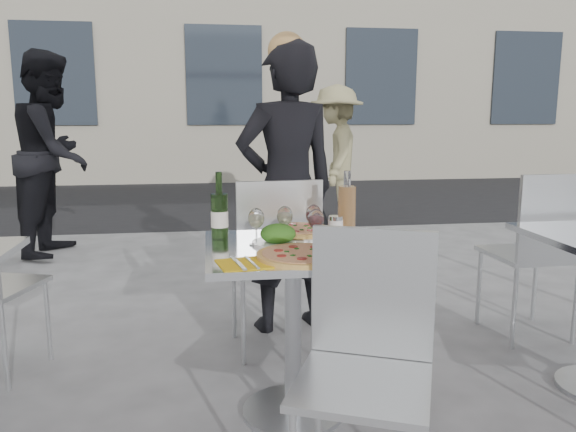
{
  "coord_description": "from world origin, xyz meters",
  "views": [
    {
      "loc": [
        -0.34,
        -2.23,
        1.29
      ],
      "look_at": [
        0.0,
        0.15,
        0.85
      ],
      "focal_mm": 35.0,
      "sensor_mm": 36.0,
      "label": 1
    }
  ],
  "objects": [
    {
      "name": "ground",
      "position": [
        0.0,
        0.0,
        0.0
      ],
      "size": [
        80.0,
        80.0,
        0.0
      ],
      "primitive_type": "plane",
      "color": "#5F5F61"
    },
    {
      "name": "street_asphalt",
      "position": [
        0.0,
        6.5,
        0.0
      ],
      "size": [
        24.0,
        5.0,
        0.0
      ],
      "primitive_type": "cube",
      "color": "black",
      "rests_on": "ground"
    },
    {
      "name": "main_table",
      "position": [
        0.0,
        0.0,
        0.54
      ],
      "size": [
        0.72,
        0.72,
        0.75
      ],
      "color": "#B7BABF",
      "rests_on": "ground"
    },
    {
      "name": "chair_far",
      "position": [
        -0.0,
        0.62,
        0.57
      ],
      "size": [
        0.47,
        0.49,
        0.96
      ],
      "rotation": [
        0.0,
        0.0,
        3.22
      ],
      "color": "silver",
      "rests_on": "ground"
    },
    {
      "name": "chair_near",
      "position": [
        0.16,
        -0.57,
        0.54
      ],
      "size": [
        0.55,
        0.56,
        0.91
      ],
      "rotation": [
        0.0,
        0.0,
        -0.41
      ],
      "color": "silver",
      "rests_on": "ground"
    },
    {
      "name": "side_chair_rfar",
      "position": [
        1.5,
        0.6,
        0.58
      ],
      "size": [
        0.46,
        0.47,
        0.98
      ],
      "rotation": [
        0.0,
        0.0,
        3.18
      ],
      "color": "silver",
      "rests_on": "ground"
    },
    {
      "name": "woman_diner",
      "position": [
        0.12,
        1.02,
        0.85
      ],
      "size": [
        0.7,
        0.54,
        1.7
      ],
      "primitive_type": "imported",
      "rotation": [
        0.0,
        0.0,
        3.38
      ],
      "color": "black",
      "rests_on": "ground"
    },
    {
      "name": "pedestrian_a",
      "position": [
        -1.75,
        3.19,
        0.93
      ],
      "size": [
        0.81,
        0.98,
        1.86
      ],
      "primitive_type": "imported",
      "rotation": [
        0.0,
        0.0,
        1.45
      ],
      "color": "black",
      "rests_on": "ground"
    },
    {
      "name": "pedestrian_b",
      "position": [
        1.16,
        4.24,
        0.81
      ],
      "size": [
        0.82,
        1.16,
        1.63
      ],
      "primitive_type": "imported",
      "rotation": [
        0.0,
        0.0,
        4.49
      ],
      "color": "#988E62",
      "rests_on": "ground"
    },
    {
      "name": "pizza_near",
      "position": [
        0.01,
        -0.2,
        0.76
      ],
      "size": [
        0.35,
        0.35,
        0.02
      ],
      "color": "#DDB056",
      "rests_on": "main_table"
    },
    {
      "name": "pizza_far",
      "position": [
        0.06,
        0.22,
        0.77
      ],
      "size": [
        0.34,
        0.34,
        0.03
      ],
      "color": "white",
      "rests_on": "main_table"
    },
    {
      "name": "salad_plate",
      "position": [
        -0.06,
        0.05,
        0.79
      ],
      "size": [
        0.22,
        0.22,
        0.09
      ],
      "color": "white",
      "rests_on": "main_table"
    },
    {
      "name": "wine_bottle",
      "position": [
        -0.3,
        0.17,
        0.86
      ],
      "size": [
        0.07,
        0.08,
        0.29
      ],
      "color": "#27481B",
      "rests_on": "main_table"
    },
    {
      "name": "carafe",
      "position": [
        0.27,
        0.2,
        0.87
      ],
      "size": [
        0.08,
        0.08,
        0.29
      ],
      "color": "tan",
      "rests_on": "main_table"
    },
    {
      "name": "sugar_shaker",
      "position": [
        0.2,
        0.08,
        0.8
      ],
      "size": [
        0.06,
        0.06,
        0.11
      ],
      "color": "white",
      "rests_on": "main_table"
    },
    {
      "name": "wineglass_white_a",
      "position": [
        -0.15,
        0.04,
        0.86
      ],
      "size": [
        0.07,
        0.07,
        0.16
      ],
      "color": "white",
      "rests_on": "main_table"
    },
    {
      "name": "wineglass_white_b",
      "position": [
        -0.02,
        0.07,
        0.86
      ],
      "size": [
        0.07,
        0.07,
        0.16
      ],
      "color": "white",
      "rests_on": "main_table"
    },
    {
      "name": "wineglass_red_a",
      "position": [
        0.09,
        -0.01,
        0.86
      ],
      "size": [
        0.07,
        0.07,
        0.16
      ],
      "color": "white",
      "rests_on": "main_table"
    },
    {
      "name": "wineglass_red_b",
      "position": [
        0.1,
        0.09,
        0.86
      ],
      "size": [
        0.07,
        0.07,
        0.16
      ],
      "color": "white",
      "rests_on": "main_table"
    },
    {
      "name": "napkin_left",
      "position": [
        -0.22,
        -0.26,
        0.75
      ],
      "size": [
        0.21,
        0.21,
        0.01
      ],
      "rotation": [
        0.0,
        0.0,
        0.19
      ],
      "color": "yellow",
      "rests_on": "main_table"
    },
    {
      "name": "napkin_right",
      "position": [
        0.27,
        -0.18,
        0.75
      ],
      "size": [
        0.22,
        0.22,
        0.01
      ],
      "rotation": [
        0.0,
        0.0,
        -0.27
      ],
      "color": "yellow",
      "rests_on": "main_table"
    }
  ]
}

